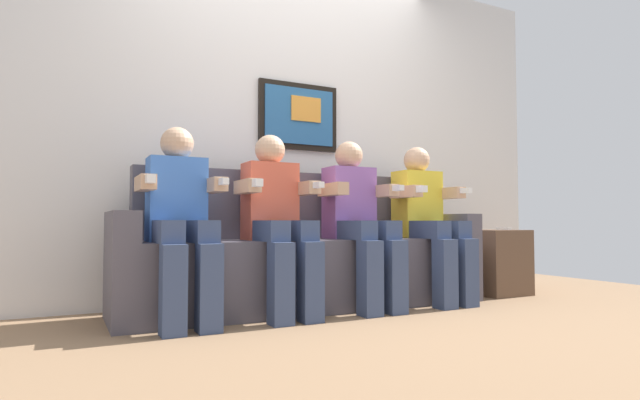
% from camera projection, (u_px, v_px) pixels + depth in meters
% --- Properties ---
extents(ground_plane, '(6.31, 6.31, 0.00)m').
position_uv_depth(ground_plane, '(331.00, 316.00, 3.03)').
color(ground_plane, '#8C6B4C').
extents(back_wall_assembly, '(4.85, 0.10, 2.60)m').
position_uv_depth(back_wall_assembly, '(283.00, 123.00, 3.77)').
color(back_wall_assembly, silver).
rests_on(back_wall_assembly, ground_plane).
extents(couch, '(2.45, 0.58, 0.90)m').
position_uv_depth(couch, '(308.00, 260.00, 3.34)').
color(couch, '#514C56').
rests_on(couch, ground_plane).
extents(person_leftmost, '(0.46, 0.56, 1.11)m').
position_uv_depth(person_leftmost, '(181.00, 214.00, 2.81)').
color(person_leftmost, '#3F72CC').
rests_on(person_leftmost, ground_plane).
extents(person_left_center, '(0.46, 0.56, 1.11)m').
position_uv_depth(person_left_center, '(277.00, 215.00, 3.07)').
color(person_left_center, '#D8593F').
rests_on(person_left_center, ground_plane).
extents(person_right_center, '(0.46, 0.56, 1.11)m').
position_uv_depth(person_right_center, '(358.00, 215.00, 3.33)').
color(person_right_center, '#8C59A5').
rests_on(person_right_center, ground_plane).
extents(person_rightmost, '(0.46, 0.56, 1.11)m').
position_uv_depth(person_rightmost, '(428.00, 216.00, 3.60)').
color(person_rightmost, yellow).
rests_on(person_rightmost, ground_plane).
extents(side_table_right, '(0.40, 0.40, 0.50)m').
position_uv_depth(side_table_right, '(495.00, 262.00, 3.96)').
color(side_table_right, brown).
rests_on(side_table_right, ground_plane).
extents(spare_remote_on_table, '(0.04, 0.13, 0.02)m').
position_uv_depth(spare_remote_on_table, '(504.00, 229.00, 4.00)').
color(spare_remote_on_table, white).
rests_on(spare_remote_on_table, side_table_right).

